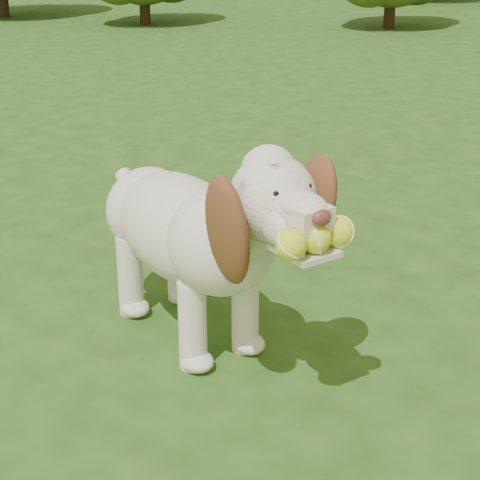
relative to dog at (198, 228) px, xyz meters
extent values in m
plane|color=#1D4413|center=(-0.37, -0.06, -0.45)|extent=(80.00, 80.00, 0.00)
ellipsoid|color=silver|center=(-0.05, 0.11, -0.04)|extent=(0.62, 0.80, 0.38)
ellipsoid|color=silver|center=(0.06, -0.14, 0.00)|extent=(0.48, 0.48, 0.37)
ellipsoid|color=silver|center=(-0.15, 0.33, -0.05)|extent=(0.44, 0.44, 0.34)
cylinder|color=silver|center=(0.12, -0.27, 0.10)|extent=(0.30, 0.34, 0.29)
sphere|color=silver|center=(0.18, -0.40, 0.24)|extent=(0.34, 0.34, 0.26)
sphere|color=silver|center=(0.17, -0.38, 0.31)|extent=(0.22, 0.22, 0.17)
cube|color=silver|center=(0.24, -0.53, 0.24)|extent=(0.16, 0.18, 0.07)
ellipsoid|color=#592D28|center=(0.27, -0.61, 0.25)|extent=(0.07, 0.06, 0.05)
cube|color=silver|center=(0.24, -0.55, 0.13)|extent=(0.19, 0.21, 0.02)
ellipsoid|color=brown|center=(0.03, -0.45, 0.17)|extent=(0.19, 0.28, 0.40)
ellipsoid|color=brown|center=(0.31, -0.33, 0.17)|extent=(0.23, 0.23, 0.40)
cylinder|color=silver|center=(-0.21, 0.47, -0.01)|extent=(0.13, 0.19, 0.14)
cylinder|color=silver|center=(-0.05, -0.16, -0.29)|extent=(0.13, 0.13, 0.32)
cylinder|color=silver|center=(0.15, -0.08, -0.29)|extent=(0.13, 0.13, 0.32)
cylinder|color=silver|center=(-0.24, 0.27, -0.29)|extent=(0.13, 0.13, 0.32)
cylinder|color=silver|center=(-0.04, 0.36, -0.29)|extent=(0.13, 0.13, 0.32)
sphere|color=yellow|center=(0.18, -0.62, 0.19)|extent=(0.12, 0.12, 0.09)
sphere|color=yellow|center=(0.26, -0.59, 0.19)|extent=(0.12, 0.12, 0.09)
sphere|color=yellow|center=(0.34, -0.55, 0.19)|extent=(0.12, 0.12, 0.09)
cylinder|color=#382314|center=(3.35, 7.49, -0.22)|extent=(0.14, 0.14, 0.46)
cylinder|color=#382314|center=(0.30, 8.33, -0.23)|extent=(0.14, 0.14, 0.45)
camera|label=1|loc=(-0.29, -2.56, 1.04)|focal=60.00mm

